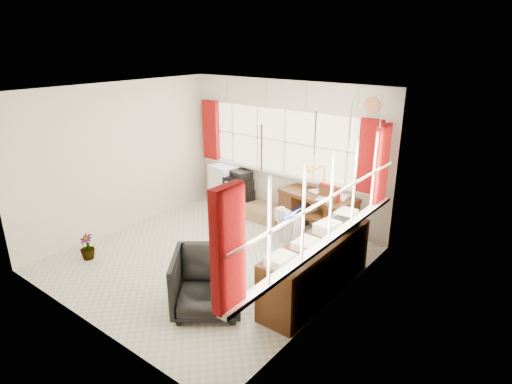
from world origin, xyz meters
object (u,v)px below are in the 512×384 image
(tv_bench, at_px, (252,209))
(desk, at_px, (317,212))
(desk_lamp, at_px, (324,173))
(mini_fridge, at_px, (226,186))
(credenza, at_px, (317,265))
(crt_tv, at_px, (238,186))
(office_chair, at_px, (208,282))
(radiator, at_px, (288,235))
(task_chair, at_px, (325,213))

(tv_bench, bearing_deg, desk, 0.42)
(desk_lamp, xyz_separation_m, mini_fridge, (-2.10, -0.11, -0.63))
(credenza, xyz_separation_m, crt_tv, (-2.67, 1.60, 0.08))
(desk, relative_size, office_chair, 1.63)
(radiator, xyz_separation_m, mini_fridge, (-2.04, 0.83, 0.16))
(desk_lamp, relative_size, task_chair, 0.48)
(credenza, bearing_deg, crt_tv, 149.08)
(credenza, height_order, tv_bench, credenza)
(crt_tv, bearing_deg, radiator, -25.81)
(tv_bench, height_order, mini_fridge, mini_fridge)
(task_chair, bearing_deg, desk_lamp, 123.40)
(radiator, height_order, credenza, credenza)
(desk_lamp, relative_size, radiator, 0.72)
(desk, relative_size, mini_fridge, 1.62)
(radiator, relative_size, crt_tv, 1.00)
(task_chair, bearing_deg, credenza, -64.35)
(desk, distance_m, task_chair, 0.32)
(radiator, bearing_deg, office_chair, -86.90)
(task_chair, height_order, office_chair, task_chair)
(crt_tv, bearing_deg, desk, -2.14)
(desk, relative_size, tv_bench, 0.97)
(credenza, bearing_deg, desk_lamp, 117.41)
(office_chair, xyz_separation_m, credenza, (0.85, 1.15, 0.01))
(desk_lamp, height_order, office_chair, desk_lamp)
(radiator, height_order, tv_bench, radiator)
(mini_fridge, bearing_deg, radiator, -22.23)
(desk, xyz_separation_m, tv_bench, (-1.39, -0.01, -0.28))
(crt_tv, xyz_separation_m, mini_fridge, (-0.32, 0.00, -0.06))
(mini_fridge, bearing_deg, credenza, -28.17)
(desk_lamp, bearing_deg, credenza, -62.59)
(desk_lamp, bearing_deg, task_chair, -56.60)
(desk_lamp, bearing_deg, radiator, -93.80)
(desk_lamp, xyz_separation_m, radiator, (-0.06, -0.95, -0.79))
(credenza, height_order, crt_tv, credenza)
(credenza, bearing_deg, office_chair, -126.38)
(desk, relative_size, task_chair, 1.41)
(tv_bench, distance_m, mini_fridge, 0.77)
(credenza, relative_size, tv_bench, 1.43)
(radiator, bearing_deg, tv_bench, 150.46)
(task_chair, distance_m, radiator, 0.70)
(office_chair, distance_m, credenza, 1.43)
(radiator, bearing_deg, desk_lamp, 86.20)
(task_chair, distance_m, crt_tv, 2.03)
(task_chair, relative_size, mini_fridge, 1.15)
(desk, xyz_separation_m, mini_fridge, (-2.10, 0.07, 0.01))
(office_chair, distance_m, mini_fridge, 3.48)
(office_chair, bearing_deg, credenza, 14.91)
(office_chair, distance_m, crt_tv, 3.30)
(desk, distance_m, tv_bench, 1.42)
(desk, xyz_separation_m, crt_tv, (-1.78, 0.07, 0.07))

